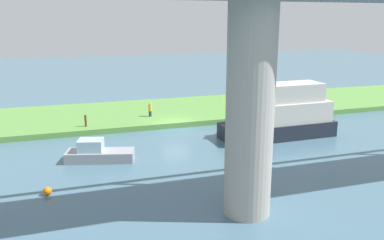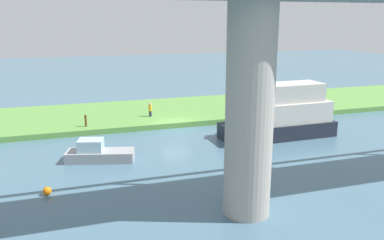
{
  "view_description": "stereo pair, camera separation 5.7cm",
  "coord_description": "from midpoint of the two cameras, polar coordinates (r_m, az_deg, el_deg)",
  "views": [
    {
      "loc": [
        9.73,
        34.62,
        9.87
      ],
      "look_at": [
        0.04,
        5.0,
        2.0
      ],
      "focal_mm": 37.34,
      "sensor_mm": 36.0,
      "label": 1
    },
    {
      "loc": [
        9.68,
        34.64,
        9.87
      ],
      "look_at": [
        0.04,
        5.0,
        2.0
      ],
      "focal_mm": 37.34,
      "sensor_mm": 36.0,
      "label": 2
    }
  ],
  "objects": [
    {
      "name": "ground_plane",
      "position": [
        37.29,
        -2.38,
        -1.19
      ],
      "size": [
        160.0,
        160.0,
        0.0
      ],
      "primitive_type": "plane",
      "color": "#476B7F"
    },
    {
      "name": "grassy_bank",
      "position": [
        42.87,
        -4.57,
        1.16
      ],
      "size": [
        80.0,
        12.0,
        0.5
      ],
      "primitive_type": "cube",
      "color": "#5B9342",
      "rests_on": "ground"
    },
    {
      "name": "bridge_pylon",
      "position": [
        19.92,
        8.19,
        1.03
      ],
      "size": [
        2.41,
        2.41,
        10.78
      ],
      "primitive_type": "cylinder",
      "color": "#9E998E",
      "rests_on": "ground"
    },
    {
      "name": "person_on_bank",
      "position": [
        39.79,
        -6.05,
        1.51
      ],
      "size": [
        0.47,
        0.47,
        1.39
      ],
      "color": "#2D334C",
      "rests_on": "grassy_bank"
    },
    {
      "name": "mooring_post",
      "position": [
        37.1,
        -14.99,
        -0.1
      ],
      "size": [
        0.2,
        0.2,
        1.06
      ],
      "primitive_type": "cylinder",
      "color": "brown",
      "rests_on": "grassy_bank"
    },
    {
      "name": "houseboat_blue",
      "position": [
        35.07,
        12.62,
        0.65
      ],
      "size": [
        9.98,
        3.51,
        5.06
      ],
      "color": "#1E232D",
      "rests_on": "ground"
    },
    {
      "name": "pontoon_yellow",
      "position": [
        29.47,
        -13.34,
        -4.63
      ],
      "size": [
        5.05,
        2.9,
        1.59
      ],
      "color": "#99999E",
      "rests_on": "ground"
    },
    {
      "name": "motorboat_red",
      "position": [
        39.32,
        11.92,
        0.2
      ],
      "size": [
        5.2,
        3.07,
        1.63
      ],
      "color": "red",
      "rests_on": "ground"
    },
    {
      "name": "marker_buoy",
      "position": [
        24.85,
        -20.02,
        -9.51
      ],
      "size": [
        0.5,
        0.5,
        0.5
      ],
      "primitive_type": "sphere",
      "color": "orange",
      "rests_on": "ground"
    }
  ]
}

